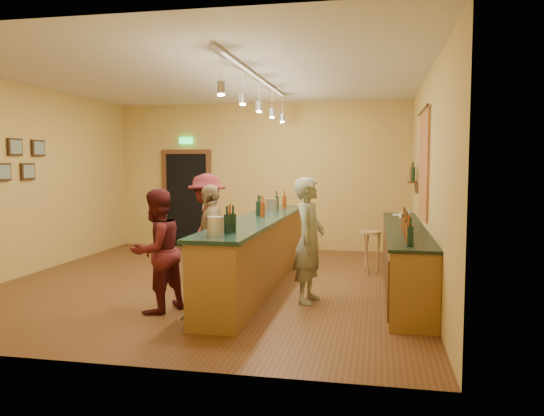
% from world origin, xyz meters
% --- Properties ---
extents(floor, '(7.00, 7.00, 0.00)m').
position_xyz_m(floor, '(0.00, 0.00, 0.00)').
color(floor, '#593019').
rests_on(floor, ground).
extents(ceiling, '(6.50, 7.00, 0.02)m').
position_xyz_m(ceiling, '(0.00, 0.00, 3.20)').
color(ceiling, silver).
rests_on(ceiling, wall_back).
extents(wall_back, '(6.50, 0.02, 3.20)m').
position_xyz_m(wall_back, '(0.00, 3.50, 1.60)').
color(wall_back, gold).
rests_on(wall_back, floor).
extents(wall_front, '(6.50, 0.02, 3.20)m').
position_xyz_m(wall_front, '(0.00, -3.50, 1.60)').
color(wall_front, gold).
rests_on(wall_front, floor).
extents(wall_left, '(0.02, 7.00, 3.20)m').
position_xyz_m(wall_left, '(-3.25, 0.00, 1.60)').
color(wall_left, gold).
rests_on(wall_left, floor).
extents(wall_right, '(0.02, 7.00, 3.20)m').
position_xyz_m(wall_right, '(3.25, 0.00, 1.60)').
color(wall_right, gold).
rests_on(wall_right, floor).
extents(doorway, '(1.15, 0.09, 2.48)m').
position_xyz_m(doorway, '(-1.70, 3.47, 1.13)').
color(doorway, black).
rests_on(doorway, wall_back).
extents(tapestry, '(0.03, 1.40, 1.60)m').
position_xyz_m(tapestry, '(3.23, 0.40, 1.85)').
color(tapestry, maroon).
rests_on(tapestry, wall_right).
extents(bottle_shelf, '(0.17, 0.55, 0.54)m').
position_xyz_m(bottle_shelf, '(3.17, 1.90, 1.67)').
color(bottle_shelf, '#432414').
rests_on(bottle_shelf, wall_right).
extents(back_counter, '(0.60, 4.55, 1.27)m').
position_xyz_m(back_counter, '(2.97, 0.18, 0.49)').
color(back_counter, olive).
rests_on(back_counter, floor).
extents(tasting_bar, '(0.73, 5.10, 1.38)m').
position_xyz_m(tasting_bar, '(0.76, -0.00, 0.61)').
color(tasting_bar, olive).
rests_on(tasting_bar, floor).
extents(pendant_track, '(0.11, 4.60, 0.50)m').
position_xyz_m(pendant_track, '(0.77, -0.00, 2.98)').
color(pendant_track, silver).
rests_on(pendant_track, ceiling).
extents(bartender, '(0.49, 0.67, 1.70)m').
position_xyz_m(bartender, '(1.65, -0.87, 0.85)').
color(bartender, gray).
rests_on(bartender, floor).
extents(customer_a, '(0.85, 0.94, 1.56)m').
position_xyz_m(customer_a, '(-0.18, -1.74, 0.78)').
color(customer_a, '#59191E').
rests_on(customer_a, floor).
extents(customer_b, '(0.69, 1.01, 1.59)m').
position_xyz_m(customer_b, '(0.22, -0.72, 0.79)').
color(customer_b, '#997A51').
rests_on(customer_b, floor).
extents(customer_c, '(0.66, 1.12, 1.72)m').
position_xyz_m(customer_c, '(-0.19, 0.31, 0.86)').
color(customer_c, '#59191E').
rests_on(customer_c, floor).
extents(bar_stool, '(0.35, 0.35, 0.73)m').
position_xyz_m(bar_stool, '(2.44, 1.21, 0.58)').
color(bar_stool, '#9A6845').
rests_on(bar_stool, floor).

